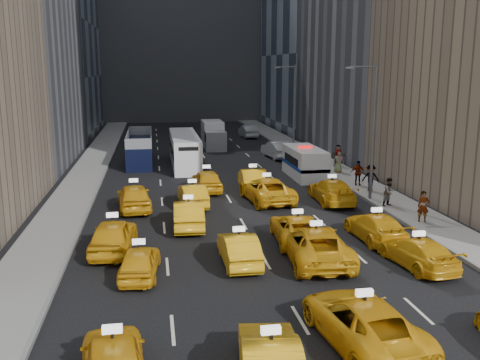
{
  "coord_description": "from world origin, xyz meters",
  "views": [
    {
      "loc": [
        -4.93,
        -20.95,
        8.8
      ],
      "look_at": [
        0.24,
        10.68,
        2.0
      ],
      "focal_mm": 40.0,
      "sensor_mm": 36.0,
      "label": 1
    }
  ],
  "objects_px": {
    "taxi_2": "(363,321)",
    "pedestrian_0": "(423,206)",
    "nypd_van": "(305,163)",
    "city_bus": "(184,150)",
    "box_truck": "(213,135)",
    "double_decker": "(140,148)"
  },
  "relations": [
    {
      "from": "nypd_van",
      "to": "box_truck",
      "type": "relative_size",
      "value": 0.96
    },
    {
      "from": "nypd_van",
      "to": "box_truck",
      "type": "height_order",
      "value": "box_truck"
    },
    {
      "from": "taxi_2",
      "to": "pedestrian_0",
      "type": "bearing_deg",
      "value": -131.26
    },
    {
      "from": "nypd_van",
      "to": "city_bus",
      "type": "bearing_deg",
      "value": 136.37
    },
    {
      "from": "taxi_2",
      "to": "pedestrian_0",
      "type": "relative_size",
      "value": 3.09
    },
    {
      "from": "double_decker",
      "to": "box_truck",
      "type": "bearing_deg",
      "value": 46.82
    },
    {
      "from": "nypd_van",
      "to": "pedestrian_0",
      "type": "bearing_deg",
      "value": -85.01
    },
    {
      "from": "taxi_2",
      "to": "nypd_van",
      "type": "bearing_deg",
      "value": -108.39
    },
    {
      "from": "double_decker",
      "to": "city_bus",
      "type": "height_order",
      "value": "double_decker"
    },
    {
      "from": "nypd_van",
      "to": "pedestrian_0",
      "type": "distance_m",
      "value": 14.21
    },
    {
      "from": "taxi_2",
      "to": "double_decker",
      "type": "relative_size",
      "value": 0.56
    },
    {
      "from": "nypd_van",
      "to": "pedestrian_0",
      "type": "xyz_separation_m",
      "value": [
        2.96,
        -13.89,
        -0.13
      ]
    },
    {
      "from": "nypd_van",
      "to": "taxi_2",
      "type": "bearing_deg",
      "value": -109.07
    },
    {
      "from": "nypd_van",
      "to": "city_bus",
      "type": "xyz_separation_m",
      "value": [
        -9.3,
        6.91,
        0.24
      ]
    },
    {
      "from": "taxi_2",
      "to": "box_truck",
      "type": "distance_m",
      "value": 43.3
    },
    {
      "from": "taxi_2",
      "to": "double_decker",
      "type": "distance_m",
      "value": 35.95
    },
    {
      "from": "taxi_2",
      "to": "pedestrian_0",
      "type": "xyz_separation_m",
      "value": [
        8.53,
        12.22,
        0.27
      ]
    },
    {
      "from": "taxi_2",
      "to": "pedestrian_0",
      "type": "height_order",
      "value": "pedestrian_0"
    },
    {
      "from": "pedestrian_0",
      "to": "taxi_2",
      "type": "bearing_deg",
      "value": -105.99
    },
    {
      "from": "city_bus",
      "to": "pedestrian_0",
      "type": "bearing_deg",
      "value": -54.43
    },
    {
      "from": "taxi_2",
      "to": "pedestrian_0",
      "type": "distance_m",
      "value": 14.91
    },
    {
      "from": "nypd_van",
      "to": "box_truck",
      "type": "bearing_deg",
      "value": 100.74
    }
  ]
}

